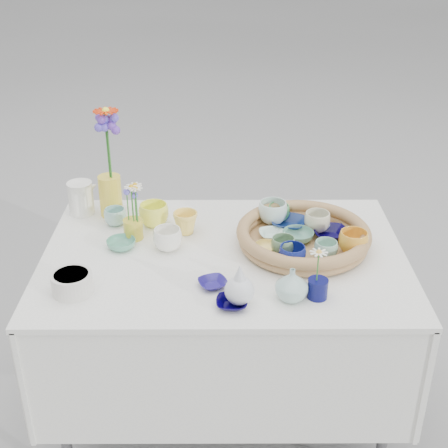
{
  "coord_description": "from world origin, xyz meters",
  "views": [
    {
      "loc": [
        -0.01,
        -1.87,
        1.87
      ],
      "look_at": [
        0.0,
        0.02,
        0.87
      ],
      "focal_mm": 50.0,
      "sensor_mm": 36.0,
      "label": 1
    }
  ],
  "objects_px": {
    "display_table": "(224,416)",
    "tall_vase_yellow": "(111,196)",
    "wicker_tray": "(303,237)",
    "bud_vase_seafoam": "(292,284)"
  },
  "relations": [
    {
      "from": "display_table",
      "to": "bud_vase_seafoam",
      "type": "xyz_separation_m",
      "value": [
        0.21,
        -0.28,
        0.82
      ]
    },
    {
      "from": "bud_vase_seafoam",
      "to": "tall_vase_yellow",
      "type": "xyz_separation_m",
      "value": [
        -0.64,
        0.58,
        0.03
      ]
    },
    {
      "from": "display_table",
      "to": "bud_vase_seafoam",
      "type": "distance_m",
      "value": 0.89
    },
    {
      "from": "wicker_tray",
      "to": "bud_vase_seafoam",
      "type": "distance_m",
      "value": 0.34
    },
    {
      "from": "display_table",
      "to": "wicker_tray",
      "type": "xyz_separation_m",
      "value": [
        0.28,
        0.05,
        0.8
      ]
    },
    {
      "from": "bud_vase_seafoam",
      "to": "tall_vase_yellow",
      "type": "height_order",
      "value": "tall_vase_yellow"
    },
    {
      "from": "display_table",
      "to": "tall_vase_yellow",
      "type": "distance_m",
      "value": 1.0
    },
    {
      "from": "display_table",
      "to": "wicker_tray",
      "type": "height_order",
      "value": "wicker_tray"
    },
    {
      "from": "bud_vase_seafoam",
      "to": "wicker_tray",
      "type": "bearing_deg",
      "value": 77.28
    },
    {
      "from": "tall_vase_yellow",
      "to": "bud_vase_seafoam",
      "type": "bearing_deg",
      "value": -41.91
    }
  ]
}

